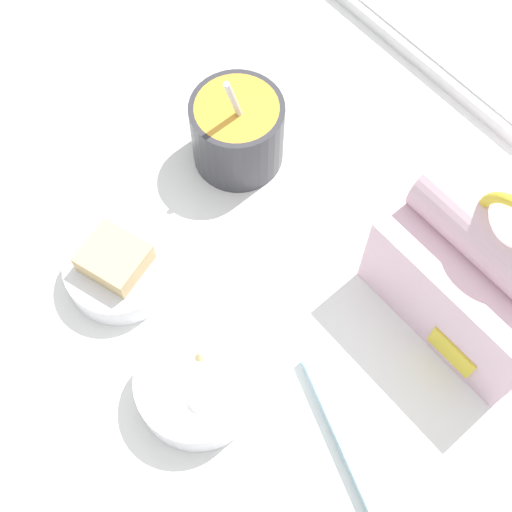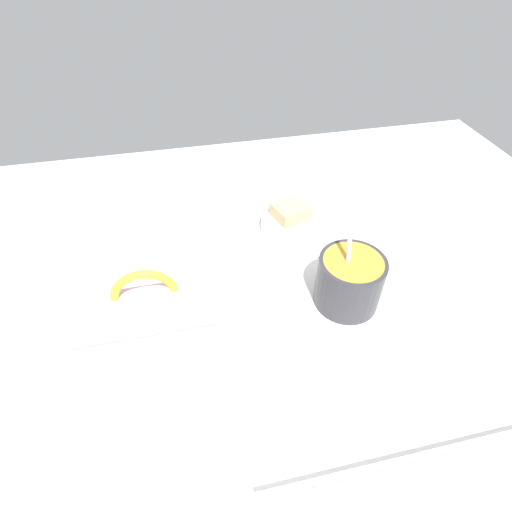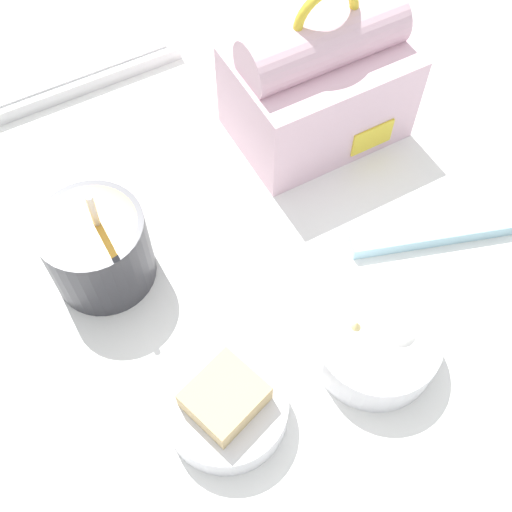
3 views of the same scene
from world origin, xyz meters
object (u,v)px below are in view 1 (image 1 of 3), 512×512
soup_cup (238,131)px  bento_bowl_snacks (198,385)px  keyboard (432,27)px  bento_bowl_sandwich (119,268)px  chopstick_case (353,448)px  lunch_bag (484,271)px

soup_cup → bento_bowl_snacks: 28.95cm
keyboard → soup_cup: soup_cup is taller
keyboard → bento_bowl_sandwich: 51.22cm
keyboard → chopstick_case: keyboard is taller
bento_bowl_sandwich → bento_bowl_snacks: bento_bowl_sandwich is taller
lunch_bag → bento_bowl_sandwich: (-25.94, -26.59, -4.98)cm
keyboard → chopstick_case: (32.06, -44.83, -0.22)cm
bento_bowl_snacks → chopstick_case: bento_bowl_snacks is taller
lunch_bag → bento_bowl_sandwich: lunch_bag is taller
soup_cup → bento_bowl_sandwich: size_ratio=1.32×
lunch_bag → bento_bowl_snacks: (-10.53, -28.04, -4.86)cm
keyboard → lunch_bag: size_ratio=1.97×
chopstick_case → soup_cup: bearing=158.1°
keyboard → bento_bowl_sandwich: bearing=-87.2°
soup_cup → bento_bowl_snacks: (19.46, -21.30, -2.33)cm
lunch_bag → chopstick_case: 21.59cm
bento_bowl_sandwich → bento_bowl_snacks: bearing=-5.4°
soup_cup → bento_bowl_snacks: bearing=-47.6°
lunch_bag → chopstick_case: size_ratio=1.00×
soup_cup → chopstick_case: bearing=-21.9°
lunch_bag → soup_cup: (-29.99, -6.74, -2.54)cm
lunch_bag → bento_bowl_snacks: lunch_bag is taller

